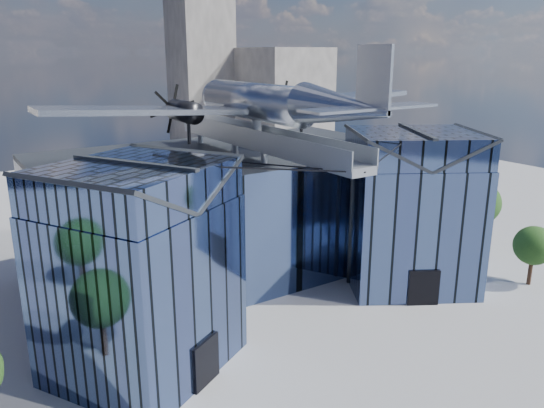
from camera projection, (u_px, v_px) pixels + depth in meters
ground_plane at (288, 310)px, 36.70m from camera, size 120.00×120.00×0.00m
museum at (244, 214)px, 39.86m from camera, size 32.88×24.50×17.60m
bg_towers at (94, 105)px, 75.35m from camera, size 77.00×24.50×26.00m
tree_plaza_e at (534, 246)px, 40.01m from camera, size 3.88×3.88×4.66m
tree_side_e at (479, 203)px, 47.90m from camera, size 4.97×4.97×6.01m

